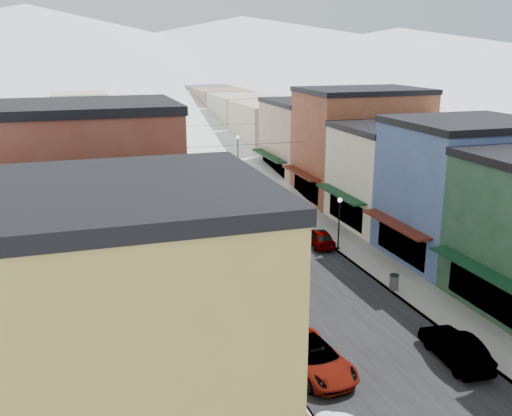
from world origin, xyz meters
TOP-DOWN VIEW (x-y plane):
  - road at (0.00, 60.00)m, footprint 10.00×160.00m
  - sidewalk_left at (-6.60, 60.00)m, footprint 3.20×160.00m
  - sidewalk_right at (6.60, 60.00)m, footprint 3.20×160.00m
  - curb_left at (-5.05, 60.00)m, footprint 0.10×160.00m
  - curb_right at (5.05, 60.00)m, footprint 0.10×160.00m
  - bldg_l_yellow at (-13.19, 4.00)m, footprint 11.30×8.70m
  - bldg_l_cream at (-13.19, 12.50)m, footprint 11.30×8.20m
  - bldg_l_brick_near at (-13.69, 20.50)m, footprint 12.30×8.20m
  - bldg_l_grayblue at (-13.19, 29.00)m, footprint 11.30×9.20m
  - bldg_l_brick_far at (-14.19, 38.00)m, footprint 13.30×9.20m
  - bldg_l_tan at (-13.19, 48.00)m, footprint 11.30×11.20m
  - bldg_r_blue at (13.19, 21.00)m, footprint 11.30×9.20m
  - bldg_r_cream at (13.69, 30.00)m, footprint 12.30×9.20m
  - bldg_r_brick_far at (14.19, 39.00)m, footprint 13.30×9.20m
  - bldg_r_tan at (13.19, 49.00)m, footprint 11.30×11.20m
  - distant_blocks at (0.00, 83.00)m, footprint 34.00×55.00m
  - mountain_ridge at (-19.47, 277.18)m, footprint 670.00×340.00m
  - overhead_cables at (0.00, 47.50)m, footprint 16.40×15.04m
  - car_white_suv at (-3.50, 9.65)m, footprint 3.03×5.63m
  - car_silver_sedan at (-3.50, 10.47)m, footprint 1.77×4.29m
  - car_dark_hatch at (-4.30, 25.06)m, footprint 1.95×4.23m
  - car_silver_wagon at (-3.50, 41.15)m, footprint 3.08×6.04m
  - car_green_sedan at (3.67, 8.34)m, footprint 2.05×4.84m
  - car_gray_suv at (4.30, 26.65)m, footprint 2.07×4.25m
  - car_black_sedan at (4.17, 39.22)m, footprint 2.10×4.89m
  - car_lane_silver at (-1.18, 55.54)m, footprint 2.07×4.10m
  - car_lane_white at (0.96, 69.07)m, footprint 2.42×5.10m
  - trash_can at (5.25, 16.87)m, footprint 0.61×0.61m
  - streetlamp_near at (5.20, 25.11)m, footprint 0.34×0.34m
  - streetlamp_far at (5.20, 53.60)m, footprint 0.40×0.40m
  - snow_pile_mid at (-4.28, 28.84)m, footprint 2.07×2.47m
  - snow_pile_far at (-4.88, 44.45)m, footprint 2.62×2.81m

SIDE VIEW (x-z plane):
  - road at x=0.00m, z-range 0.00..0.01m
  - sidewalk_left at x=-6.60m, z-range 0.00..0.15m
  - sidewalk_right at x=6.60m, z-range 0.00..0.15m
  - curb_left at x=-5.05m, z-range 0.00..0.15m
  - curb_right at x=5.05m, z-range 0.00..0.15m
  - snow_pile_mid at x=-4.28m, z-range -0.02..0.85m
  - snow_pile_far at x=-4.88m, z-range -0.02..1.08m
  - car_lane_silver at x=-1.18m, z-range 0.00..1.34m
  - car_dark_hatch at x=-4.30m, z-range 0.00..1.34m
  - trash_can at x=5.25m, z-range 0.16..1.20m
  - car_gray_suv at x=4.30m, z-range 0.00..1.40m
  - car_black_sedan at x=4.17m, z-range 0.00..1.40m
  - car_lane_white at x=0.96m, z-range 0.00..1.41m
  - car_silver_sedan at x=-3.50m, z-range 0.00..1.46m
  - car_white_suv at x=-3.50m, z-range 0.00..1.50m
  - car_green_sedan at x=3.67m, z-range 0.00..1.55m
  - car_silver_wagon at x=-3.50m, z-range 0.00..1.68m
  - streetlamp_near at x=5.20m, z-range 0.69..4.83m
  - streetlamp_far at x=5.20m, z-range 0.78..5.63m
  - distant_blocks at x=0.00m, z-range 0.00..8.00m
  - bldg_r_cream at x=13.69m, z-range 0.01..9.01m
  - bldg_l_grayblue at x=-13.19m, z-range 0.01..9.01m
  - bldg_r_tan at x=13.19m, z-range 0.01..9.51m
  - bldg_l_cream at x=-13.19m, z-range 0.01..9.51m
  - bldg_l_tan at x=-13.19m, z-range 0.01..10.01m
  - bldg_r_blue at x=13.19m, z-range 0.01..10.51m
  - bldg_l_brick_far at x=-14.19m, z-range 0.01..11.01m
  - bldg_r_brick_far at x=14.19m, z-range 0.01..11.51m
  - bldg_l_yellow at x=-13.19m, z-range 0.01..11.51m
  - overhead_cables at x=0.00m, z-range 6.18..6.22m
  - bldg_l_brick_near at x=-13.69m, z-range 0.01..12.51m
  - mountain_ridge at x=-19.47m, z-range -2.64..31.36m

